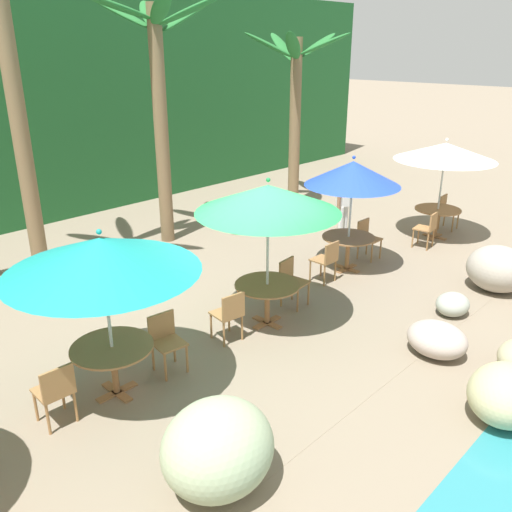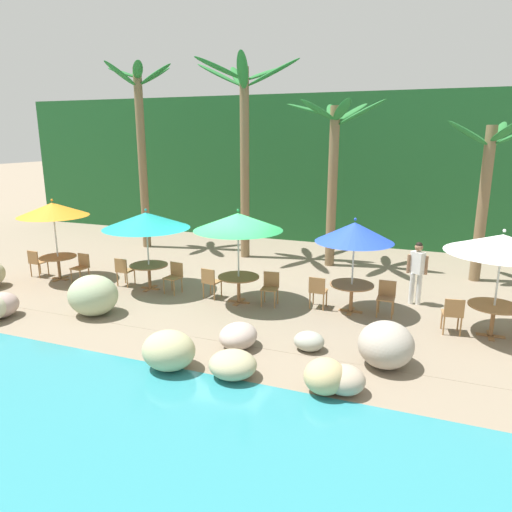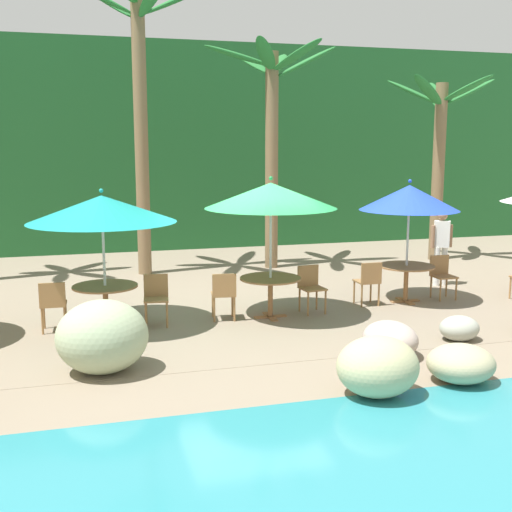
% 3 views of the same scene
% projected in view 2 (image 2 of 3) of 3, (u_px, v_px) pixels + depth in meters
% --- Properties ---
extents(ground_plane, '(120.00, 120.00, 0.00)m').
position_uv_depth(ground_plane, '(230.00, 299.00, 12.98)').
color(ground_plane, gray).
extents(terrace_deck, '(18.00, 5.20, 0.01)m').
position_uv_depth(terrace_deck, '(230.00, 299.00, 12.98)').
color(terrace_deck, gray).
rests_on(terrace_deck, ground).
extents(foliage_backdrop, '(28.00, 2.40, 6.00)m').
position_uv_depth(foliage_backdrop, '(314.00, 168.00, 20.38)').
color(foliage_backdrop, '#1E5628').
rests_on(foliage_backdrop, ground).
extents(rock_seawall, '(13.53, 3.41, 1.02)m').
position_uv_depth(rock_seawall, '(102.00, 309.00, 11.17)').
color(rock_seawall, '#A0A697').
rests_on(rock_seawall, ground).
extents(umbrella_orange, '(2.09, 2.09, 2.53)m').
position_uv_depth(umbrella_orange, '(53.00, 209.00, 14.22)').
color(umbrella_orange, silver).
rests_on(umbrella_orange, ground).
extents(dining_table_orange, '(1.10, 1.10, 0.74)m').
position_uv_depth(dining_table_orange, '(58.00, 260.00, 14.62)').
color(dining_table_orange, olive).
rests_on(dining_table_orange, ground).
extents(chair_orange_seaward, '(0.44, 0.45, 0.87)m').
position_uv_depth(chair_orange_seaward, '(82.00, 266.00, 14.38)').
color(chair_orange_seaward, '#9E7042').
rests_on(chair_orange_seaward, ground).
extents(chair_orange_inland, '(0.44, 0.45, 0.87)m').
position_uv_depth(chair_orange_inland, '(36.00, 261.00, 14.90)').
color(chair_orange_inland, '#9E7042').
rests_on(chair_orange_inland, ground).
extents(umbrella_teal, '(2.47, 2.47, 2.38)m').
position_uv_depth(umbrella_teal, '(146.00, 220.00, 13.34)').
color(umbrella_teal, silver).
rests_on(umbrella_teal, ground).
extents(dining_table_teal, '(1.10, 1.10, 0.74)m').
position_uv_depth(dining_table_teal, '(149.00, 269.00, 13.69)').
color(dining_table_teal, olive).
rests_on(dining_table_teal, ground).
extents(chair_teal_seaward, '(0.47, 0.48, 0.87)m').
position_uv_depth(chair_teal_seaward, '(175.00, 275.00, 13.40)').
color(chair_teal_seaward, '#9E7042').
rests_on(chair_teal_seaward, ground).
extents(chair_teal_inland, '(0.44, 0.44, 0.87)m').
position_uv_depth(chair_teal_inland, '(124.00, 270.00, 13.96)').
color(chair_teal_inland, '#9E7042').
rests_on(chair_teal_inland, ground).
extents(umbrella_green, '(2.34, 2.34, 2.55)m').
position_uv_depth(umbrella_green, '(238.00, 222.00, 12.16)').
color(umbrella_green, silver).
rests_on(umbrella_green, ground).
extents(dining_table_green, '(1.10, 1.10, 0.74)m').
position_uv_depth(dining_table_green, '(239.00, 281.00, 12.56)').
color(dining_table_green, olive).
rests_on(dining_table_green, ground).
extents(chair_green_seaward, '(0.46, 0.47, 0.87)m').
position_uv_depth(chair_green_seaward, '(270.00, 286.00, 12.46)').
color(chair_green_seaward, '#9E7042').
rests_on(chair_green_seaward, ground).
extents(chair_green_inland, '(0.47, 0.48, 0.87)m').
position_uv_depth(chair_green_inland, '(210.00, 281.00, 12.90)').
color(chair_green_inland, '#9E7042').
rests_on(chair_green_inland, ground).
extents(umbrella_blue, '(1.93, 1.93, 2.43)m').
position_uv_depth(umbrella_blue, '(355.00, 232.00, 11.54)').
color(umbrella_blue, silver).
rests_on(umbrella_blue, ground).
extents(dining_table_blue, '(1.10, 1.10, 0.74)m').
position_uv_depth(dining_table_blue, '(352.00, 289.00, 11.90)').
color(dining_table_blue, olive).
rests_on(dining_table_blue, ground).
extents(chair_blue_seaward, '(0.42, 0.43, 0.87)m').
position_uv_depth(chair_blue_seaward, '(386.00, 296.00, 11.71)').
color(chair_blue_seaward, '#9E7042').
rests_on(chair_blue_seaward, ground).
extents(chair_blue_inland, '(0.42, 0.43, 0.87)m').
position_uv_depth(chair_blue_inland, '(318.00, 290.00, 12.14)').
color(chair_blue_inland, '#9E7042').
rests_on(chair_blue_inland, ground).
extents(umbrella_white, '(2.36, 2.36, 2.45)m').
position_uv_depth(umbrella_white, '(503.00, 244.00, 10.05)').
color(umbrella_white, silver).
rests_on(umbrella_white, ground).
extents(dining_table_white, '(1.10, 1.10, 0.74)m').
position_uv_depth(dining_table_white, '(494.00, 311.00, 10.42)').
color(dining_table_white, olive).
rests_on(dining_table_white, ground).
extents(chair_white_inland, '(0.47, 0.48, 0.87)m').
position_uv_depth(chair_white_inland, '(453.00, 313.00, 10.56)').
color(chair_white_inland, '#9E7042').
rests_on(chair_white_inland, ground).
extents(palm_tree_nearest, '(2.81, 2.58, 6.96)m').
position_uv_depth(palm_tree_nearest, '(141.00, 131.00, 18.02)').
color(palm_tree_nearest, brown).
rests_on(palm_tree_nearest, ground).
extents(palm_tree_second, '(3.87, 3.77, 6.91)m').
position_uv_depth(palm_tree_second, '(244.00, 127.00, 16.42)').
color(palm_tree_second, brown).
rests_on(palm_tree_second, ground).
extents(palm_tree_third, '(3.31, 3.18, 5.50)m').
position_uv_depth(palm_tree_third, '(334.00, 155.00, 15.47)').
color(palm_tree_third, brown).
rests_on(palm_tree_third, ground).
extents(palm_tree_fourth, '(2.79, 2.84, 4.83)m').
position_uv_depth(palm_tree_fourth, '(486.00, 177.00, 13.90)').
color(palm_tree_fourth, brown).
rests_on(palm_tree_fourth, ground).
extents(waiter_in_white, '(0.52, 0.36, 1.70)m').
position_uv_depth(waiter_in_white, '(417.00, 269.00, 12.35)').
color(waiter_in_white, white).
rests_on(waiter_in_white, ground).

